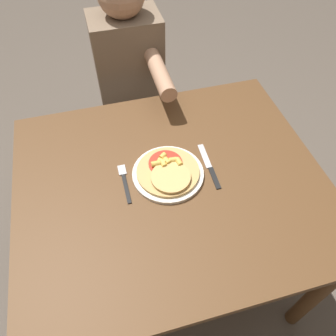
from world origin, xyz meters
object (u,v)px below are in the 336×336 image
at_px(dining_table, 171,197).
at_px(person_diner, 130,77).
at_px(plate, 168,174).
at_px(knife, 209,167).
at_px(fork, 125,181).
at_px(pizza, 168,171).

relative_size(dining_table, person_diner, 0.92).
xyz_separation_m(plate, knife, (0.16, -0.00, -0.00)).
xyz_separation_m(fork, knife, (0.32, -0.02, 0.00)).
height_order(pizza, fork, pizza).
distance_m(pizza, person_diner, 0.70).
distance_m(fork, knife, 0.32).
bearing_deg(knife, plate, 178.37).
bearing_deg(dining_table, plate, 100.28).
height_order(pizza, person_diner, person_diner).
xyz_separation_m(dining_table, knife, (0.15, 0.02, 0.11)).
height_order(plate, person_diner, person_diner).
distance_m(pizza, knife, 0.16).
relative_size(dining_table, knife, 5.07).
distance_m(plate, person_diner, 0.70).
relative_size(dining_table, plate, 4.26).
bearing_deg(fork, knife, -3.15).
bearing_deg(person_diner, fork, -102.41).
distance_m(dining_table, plate, 0.12).
height_order(dining_table, person_diner, person_diner).
xyz_separation_m(dining_table, pizza, (-0.00, 0.02, 0.13)).
distance_m(fork, person_diner, 0.70).
relative_size(knife, person_diner, 0.18).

